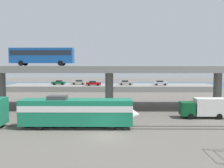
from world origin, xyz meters
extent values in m
plane|color=#605B54|center=(0.00, 0.00, 0.00)|extent=(260.00, 260.00, 0.00)
cube|color=#59544C|center=(0.00, 3.26, 0.06)|extent=(110.00, 0.12, 0.12)
cube|color=#59544C|center=(0.00, 4.74, 0.06)|extent=(110.00, 0.12, 0.12)
cube|color=#197A56|center=(-3.91, 4.00, 2.08)|extent=(14.25, 3.00, 3.20)
cube|color=white|center=(-3.91, 4.00, 2.66)|extent=(14.25, 3.04, 0.77)
cone|color=white|center=(3.21, 4.00, 1.76)|extent=(1.94, 2.85, 2.85)
cube|color=black|center=(1.75, 4.00, 2.98)|extent=(1.94, 2.70, 1.02)
cube|color=#3F3F42|center=(-6.34, 4.00, 3.93)|extent=(2.40, 1.80, 0.50)
cylinder|color=black|center=(0.54, 5.35, 0.48)|extent=(0.96, 0.18, 0.96)
cylinder|color=black|center=(0.54, 2.65, 0.48)|extent=(0.96, 0.18, 0.96)
cylinder|color=black|center=(-8.36, 5.35, 0.48)|extent=(0.96, 0.18, 0.96)
cylinder|color=black|center=(-8.36, 2.65, 0.48)|extent=(0.96, 0.18, 0.96)
cube|color=gray|center=(0.00, 20.00, 7.32)|extent=(96.00, 11.65, 1.18)
cylinder|color=gray|center=(-20.40, 20.00, 3.36)|extent=(1.50, 1.50, 6.72)
cylinder|color=gray|center=(0.00, 20.00, 3.36)|extent=(1.50, 1.50, 6.72)
cylinder|color=gray|center=(20.40, 20.00, 3.36)|extent=(1.50, 1.50, 6.72)
cube|color=#14478C|center=(-12.89, 21.23, 9.86)|extent=(12.00, 2.55, 2.90)
cube|color=black|center=(-12.89, 21.23, 10.38)|extent=(11.52, 2.59, 0.93)
cube|color=black|center=(-6.94, 21.23, 10.20)|extent=(0.08, 2.30, 1.74)
cylinder|color=black|center=(-9.17, 22.44, 8.41)|extent=(1.00, 0.26, 1.00)
cylinder|color=black|center=(-9.17, 20.01, 8.41)|extent=(1.00, 0.26, 1.00)
cylinder|color=black|center=(-16.61, 22.44, 8.41)|extent=(1.00, 0.26, 1.00)
cylinder|color=black|center=(-16.61, 20.01, 8.41)|extent=(1.00, 0.26, 1.00)
cube|color=#0C4C26|center=(12.02, 10.38, 1.44)|extent=(2.00, 2.30, 2.00)
cube|color=silver|center=(15.52, 10.38, 1.74)|extent=(4.60, 2.30, 2.60)
cylinder|color=black|center=(12.31, 9.29, 0.44)|extent=(0.88, 0.28, 0.88)
cylinder|color=black|center=(12.31, 11.47, 0.44)|extent=(0.88, 0.28, 0.88)
cylinder|color=black|center=(16.53, 9.29, 0.44)|extent=(0.88, 0.28, 0.88)
cylinder|color=black|center=(16.53, 11.47, 0.44)|extent=(0.88, 0.28, 0.88)
cube|color=gray|center=(0.00, 55.00, 0.83)|extent=(65.70, 13.93, 1.65)
cube|color=#9E998C|center=(-10.70, 55.99, 2.32)|extent=(4.56, 1.90, 0.70)
cube|color=#1E232B|center=(-10.47, 55.99, 2.91)|extent=(2.01, 1.67, 0.48)
cylinder|color=black|center=(-12.11, 55.09, 1.97)|extent=(0.64, 0.20, 0.64)
cylinder|color=black|center=(-12.11, 56.89, 1.97)|extent=(0.64, 0.20, 0.64)
cylinder|color=black|center=(-9.29, 55.09, 1.97)|extent=(0.64, 0.20, 0.64)
cylinder|color=black|center=(-9.29, 56.89, 1.97)|extent=(0.64, 0.20, 0.64)
cube|color=#0C4C26|center=(-17.03, 54.89, 2.32)|extent=(4.23, 1.75, 0.70)
cube|color=#1E232B|center=(-16.82, 54.89, 2.91)|extent=(1.86, 1.54, 0.48)
cylinder|color=black|center=(-18.35, 54.06, 1.97)|extent=(0.64, 0.20, 0.64)
cylinder|color=black|center=(-18.35, 55.72, 1.97)|extent=(0.64, 0.20, 0.64)
cylinder|color=black|center=(-15.72, 54.06, 1.97)|extent=(0.64, 0.20, 0.64)
cylinder|color=black|center=(-15.72, 55.72, 1.97)|extent=(0.64, 0.20, 0.64)
cube|color=#9E998C|center=(4.62, 54.22, 2.32)|extent=(4.50, 1.84, 0.70)
cube|color=#1E232B|center=(4.39, 54.22, 2.91)|extent=(1.98, 1.62, 0.48)
cylinder|color=black|center=(6.01, 55.09, 1.97)|extent=(0.64, 0.20, 0.64)
cylinder|color=black|center=(6.01, 53.34, 1.97)|extent=(0.64, 0.20, 0.64)
cylinder|color=black|center=(3.22, 55.09, 1.97)|extent=(0.64, 0.20, 0.64)
cylinder|color=black|center=(3.22, 53.34, 1.97)|extent=(0.64, 0.20, 0.64)
cube|color=#B7B7BC|center=(15.55, 53.20, 2.32)|extent=(4.36, 1.78, 0.70)
cube|color=#1E232B|center=(15.34, 53.20, 2.91)|extent=(1.92, 1.56, 0.48)
cylinder|color=black|center=(16.91, 54.05, 1.97)|extent=(0.64, 0.20, 0.64)
cylinder|color=black|center=(16.91, 52.36, 1.97)|extent=(0.64, 0.20, 0.64)
cylinder|color=black|center=(14.20, 54.05, 1.97)|extent=(0.64, 0.20, 0.64)
cylinder|color=black|center=(14.20, 52.36, 1.97)|extent=(0.64, 0.20, 0.64)
cube|color=maroon|center=(-5.45, 51.53, 2.32)|extent=(4.56, 1.89, 0.70)
cube|color=#1E232B|center=(-5.67, 51.53, 2.91)|extent=(2.01, 1.66, 0.48)
cylinder|color=black|center=(-4.03, 52.43, 1.97)|extent=(0.64, 0.20, 0.64)
cylinder|color=black|center=(-4.03, 50.63, 1.97)|extent=(0.64, 0.20, 0.64)
cylinder|color=black|center=(-6.86, 52.43, 1.97)|extent=(0.64, 0.20, 0.64)
cylinder|color=black|center=(-6.86, 50.63, 1.97)|extent=(0.64, 0.20, 0.64)
cube|color=navy|center=(0.00, 78.00, 0.00)|extent=(140.00, 36.00, 0.01)
camera|label=1|loc=(0.90, -29.09, 8.10)|focal=41.93mm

